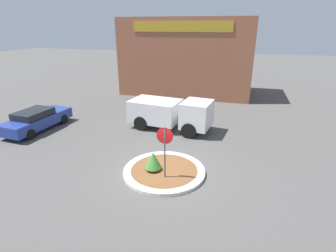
{
  "coord_description": "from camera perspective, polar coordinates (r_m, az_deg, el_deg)",
  "views": [
    {
      "loc": [
        3.15,
        -10.45,
        6.59
      ],
      "look_at": [
        -0.52,
        2.49,
        1.41
      ],
      "focal_mm": 28.0,
      "sensor_mm": 36.0,
      "label": 1
    }
  ],
  "objects": [
    {
      "name": "ground_plane",
      "position": [
        12.75,
        -0.82,
        -10.07
      ],
      "size": [
        120.0,
        120.0,
        0.0
      ],
      "primitive_type": "plane",
      "color": "#514F4C"
    },
    {
      "name": "island_shrub",
      "position": [
        12.42,
        -3.24,
        -7.36
      ],
      "size": [
        0.79,
        0.79,
        0.94
      ],
      "color": "brown",
      "rests_on": "traffic_island"
    },
    {
      "name": "utility_truck",
      "position": [
        17.47,
        0.46,
        2.97
      ],
      "size": [
        5.65,
        2.82,
        2.11
      ],
      "rotation": [
        0.0,
        0.0,
        -0.13
      ],
      "color": "silver",
      "rests_on": "ground_plane"
    },
    {
      "name": "stop_sign",
      "position": [
        11.35,
        -0.71,
        -3.96
      ],
      "size": [
        0.74,
        0.07,
        2.57
      ],
      "color": "#4C4C51",
      "rests_on": "ground_plane"
    },
    {
      "name": "parked_sedan_blue",
      "position": [
        19.55,
        -26.66,
        1.3
      ],
      "size": [
        2.13,
        4.9,
        1.4
      ],
      "rotation": [
        0.0,
        0.0,
        1.5
      ],
      "color": "navy",
      "rests_on": "ground_plane"
    },
    {
      "name": "storefront_building",
      "position": [
        27.38,
        4.27,
        14.86
      ],
      "size": [
        12.65,
        6.07,
        7.32
      ],
      "color": "#93563D",
      "rests_on": "ground_plane"
    },
    {
      "name": "traffic_island",
      "position": [
        12.71,
        -0.82,
        -9.76
      ],
      "size": [
        3.9,
        3.9,
        0.16
      ],
      "color": "silver",
      "rests_on": "ground_plane"
    }
  ]
}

